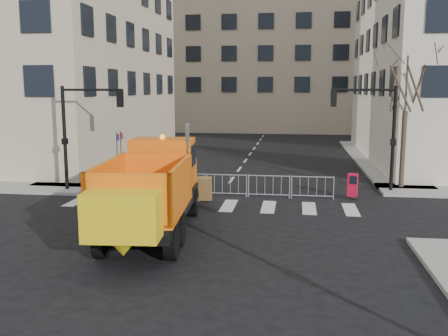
# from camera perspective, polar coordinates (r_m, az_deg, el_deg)

# --- Properties ---
(ground) EXTENTS (120.00, 120.00, 0.00)m
(ground) POSITION_cam_1_polar(r_m,az_deg,el_deg) (17.56, -4.15, -8.32)
(ground) COLOR black
(ground) RESTS_ON ground
(sidewalk_back) EXTENTS (64.00, 5.00, 0.15)m
(sidewalk_back) POSITION_cam_1_polar(r_m,az_deg,el_deg) (25.66, -0.12, -2.59)
(sidewalk_back) COLOR gray
(sidewalk_back) RESTS_ON ground
(building_far) EXTENTS (30.00, 18.00, 24.00)m
(building_far) POSITION_cam_1_polar(r_m,az_deg,el_deg) (68.81, 5.27, 14.58)
(building_far) COLOR #B9AA8E
(building_far) RESTS_ON ground
(traffic_light_left) EXTENTS (0.18, 0.18, 5.40)m
(traffic_light_left) POSITION_cam_1_polar(r_m,az_deg,el_deg) (26.67, -17.74, 3.13)
(traffic_light_left) COLOR black
(traffic_light_left) RESTS_ON ground
(traffic_light_right) EXTENTS (0.18, 0.18, 5.40)m
(traffic_light_right) POSITION_cam_1_polar(r_m,az_deg,el_deg) (26.45, 18.78, 3.04)
(traffic_light_right) COLOR black
(traffic_light_right) RESTS_ON ground
(crowd_barriers) EXTENTS (12.60, 0.60, 1.10)m
(crowd_barriers) POSITION_cam_1_polar(r_m,az_deg,el_deg) (24.81, -2.13, -1.87)
(crowd_barriers) COLOR #9EA0A5
(crowd_barriers) RESTS_ON ground
(street_tree) EXTENTS (3.00, 3.00, 7.50)m
(street_tree) POSITION_cam_1_polar(r_m,az_deg,el_deg) (27.49, 19.95, 5.38)
(street_tree) COLOR #382B21
(street_tree) RESTS_ON ground
(plow_truck) EXTENTS (3.72, 10.42, 3.97)m
(plow_truck) POSITION_cam_1_polar(r_m,az_deg,el_deg) (17.87, -8.24, -2.25)
(plow_truck) COLOR black
(plow_truck) RESTS_ON ground
(cop_a) EXTENTS (0.71, 0.52, 1.80)m
(cop_a) POSITION_cam_1_polar(r_m,az_deg,el_deg) (22.94, -5.91, -1.91)
(cop_a) COLOR black
(cop_a) RESTS_ON ground
(cop_b) EXTENTS (0.99, 0.88, 1.70)m
(cop_b) POSITION_cam_1_polar(r_m,az_deg,el_deg) (22.55, -9.60, -2.31)
(cop_b) COLOR black
(cop_b) RESTS_ON ground
(cop_c) EXTENTS (1.20, 1.17, 2.02)m
(cop_c) POSITION_cam_1_polar(r_m,az_deg,el_deg) (23.02, -4.51, -1.59)
(cop_c) COLOR black
(cop_c) RESTS_ON ground
(worker) EXTENTS (1.16, 0.80, 1.64)m
(worker) POSITION_cam_1_polar(r_m,az_deg,el_deg) (25.60, -8.38, -0.67)
(worker) COLOR #D4F51C
(worker) RESTS_ON sidewalk_back
(newspaper_box) EXTENTS (0.54, 0.51, 1.10)m
(newspaper_box) POSITION_cam_1_polar(r_m,az_deg,el_deg) (24.62, 14.48, -1.88)
(newspaper_box) COLOR red
(newspaper_box) RESTS_ON sidewalk_back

